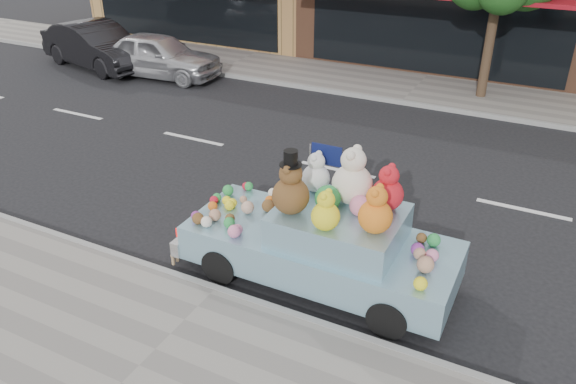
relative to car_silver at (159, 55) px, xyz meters
The scene contains 8 objects.
ground 9.15m from the car_silver, 26.10° to the right, with size 120.00×120.00×0.00m, color black.
near_sidewalk 13.35m from the car_silver, 52.07° to the right, with size 60.00×3.00×0.12m, color gray.
far_sidewalk 8.59m from the car_silver, 16.89° to the left, with size 60.00×3.00×0.12m, color gray.
near_kerb 12.20m from the car_silver, 47.73° to the right, with size 60.00×0.12×0.13m, color gray.
far_kerb 8.28m from the car_silver, ahead, with size 60.00×0.12×0.13m, color gray.
car_silver is the anchor object (origin of this frame).
car_dark 2.68m from the car_silver, behind, with size 1.66×4.76×1.57m, color black.
art_car 12.38m from the car_silver, 39.71° to the right, with size 4.49×1.78×2.36m.
Camera 1 is at (4.19, -10.77, 5.62)m, focal length 35.00 mm.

